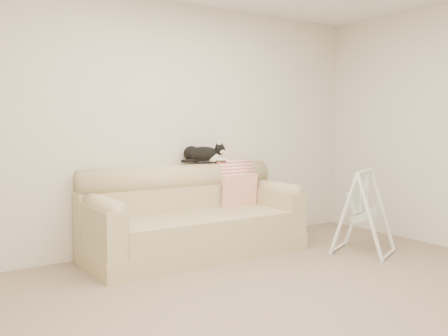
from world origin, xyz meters
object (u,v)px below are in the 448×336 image
remote_a (203,162)px  remote_b (218,162)px  tuxedo_cat (203,154)px  baby_swing (363,211)px  sofa (192,220)px

remote_a → remote_b: 0.18m
remote_a → tuxedo_cat: tuxedo_cat is taller
remote_a → baby_swing: bearing=-44.6°
remote_a → tuxedo_cat: size_ratio=0.34×
remote_b → tuxedo_cat: tuxedo_cat is taller
remote_a → remote_b: remote_a is taller
sofa → remote_a: 0.68m
sofa → remote_a: bearing=40.8°
tuxedo_cat → baby_swing: bearing=-44.8°
remote_a → tuxedo_cat: 0.09m
baby_swing → remote_b: bearing=131.1°
remote_b → baby_swing: remote_b is taller
remote_a → remote_b: bearing=-4.9°
sofa → remote_a: remote_a is taller
sofa → remote_b: remote_b is taller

